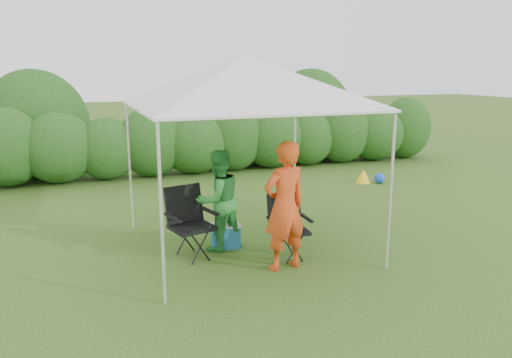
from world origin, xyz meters
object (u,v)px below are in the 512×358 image
object	(u,v)px
man	(285,206)
woman	(218,200)
canopy	(245,81)
chair_right	(287,222)
chair_left	(189,217)
cooler	(225,235)

from	to	relation	value
man	woman	size ratio (longest dim) A/B	1.16
canopy	man	distance (m)	1.90
chair_right	woman	distance (m)	1.06
chair_left	woman	xyz separation A→B (m)	(0.48, 0.12, 0.18)
canopy	cooler	world-z (taller)	canopy
canopy	chair_right	world-z (taller)	canopy
chair_right	cooler	world-z (taller)	chair_right
canopy	man	bearing A→B (deg)	-78.89
chair_right	chair_left	bearing A→B (deg)	162.15
chair_left	cooler	distance (m)	0.72
canopy	man	size ratio (longest dim) A/B	1.78
canopy	cooler	size ratio (longest dim) A/B	6.76
chair_left	man	size ratio (longest dim) A/B	0.58
canopy	man	world-z (taller)	canopy
man	woman	distance (m)	1.20
canopy	woman	distance (m)	1.76
cooler	chair_right	bearing A→B (deg)	-34.71
chair_right	chair_left	xyz separation A→B (m)	(-1.32, 0.49, 0.07)
chair_right	man	xyz separation A→B (m)	(-0.23, -0.42, 0.36)
chair_left	cooler	world-z (taller)	chair_left
man	woman	world-z (taller)	man
chair_left	man	bearing A→B (deg)	-53.86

